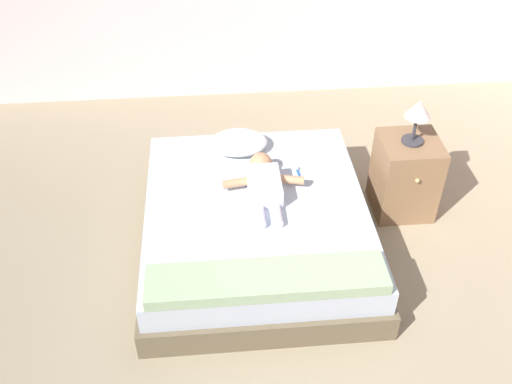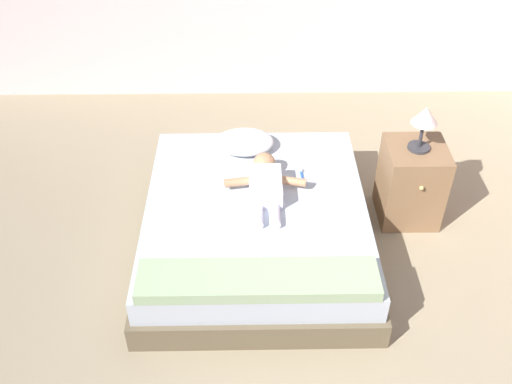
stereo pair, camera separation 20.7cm
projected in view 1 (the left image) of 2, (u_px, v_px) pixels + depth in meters
name	position (u px, v px, depth m)	size (l,w,h in m)	color
ground_plane	(304.00, 350.00, 3.32)	(8.00, 8.00, 0.00)	gray
bed	(256.00, 225.00, 3.87)	(1.48, 1.71, 0.37)	brown
pillow	(238.00, 142.00, 4.19)	(0.42, 0.33, 0.12)	white
baby	(264.00, 183.00, 3.82)	(0.55, 0.65, 0.15)	white
toothbrush	(299.00, 175.00, 3.98)	(0.02, 0.17, 0.02)	blue
nightstand	(405.00, 176.00, 4.11)	(0.40, 0.43, 0.58)	olive
lamp	(418.00, 113.00, 3.78)	(0.17, 0.17, 0.32)	#333338
blanket	(267.00, 280.00, 3.20)	(1.33, 0.28, 0.07)	#98B387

